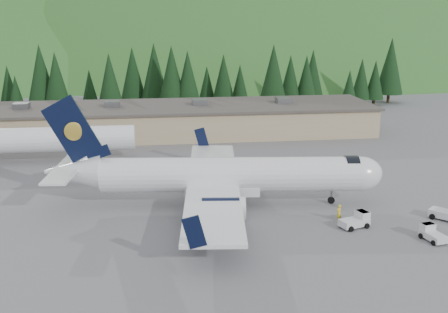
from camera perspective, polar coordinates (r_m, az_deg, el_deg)
ground at (r=63.23m, az=0.73°, el=-4.87°), size 600.00×600.00×0.00m
airliner at (r=62.17m, az=-0.27°, el=-1.99°), size 37.55×35.31×12.45m
second_airliner at (r=84.43m, az=-18.55°, el=1.69°), size 27.50×11.00×10.05m
baggage_tug_a at (r=58.10m, az=13.31°, el=-6.33°), size 3.27×2.50×1.58m
baggage_tug_c at (r=57.03m, az=20.35°, el=-7.35°), size 2.04×2.89×1.43m
terminal_building at (r=98.77m, az=-5.40°, el=3.76°), size 71.00×17.00×6.10m
ramp_worker at (r=59.25m, az=11.59°, el=-5.63°), size 0.77×0.73×1.78m
tree_line at (r=120.41m, az=-6.19°, el=7.95°), size 114.38×19.12×13.92m
hills at (r=292.55m, az=5.08°, el=-6.29°), size 614.00×330.00×300.00m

